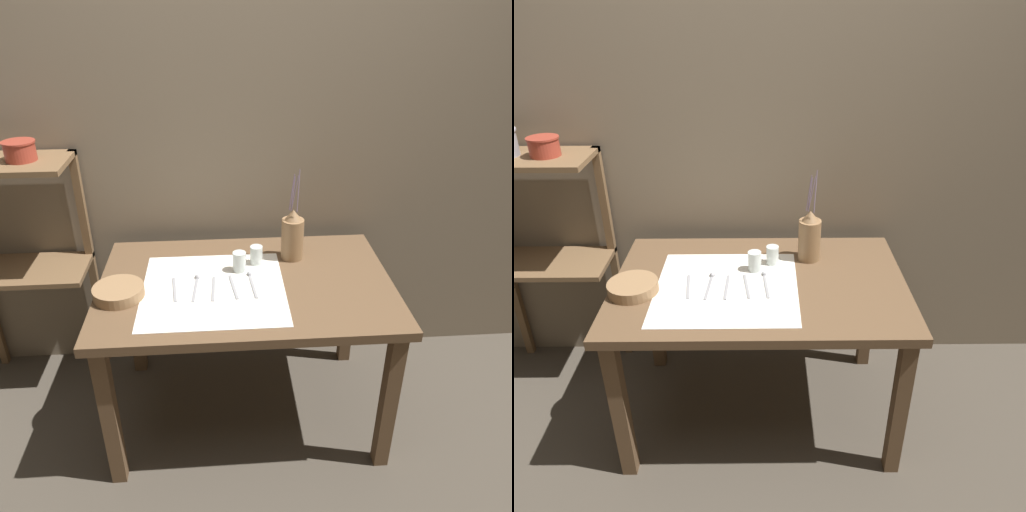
# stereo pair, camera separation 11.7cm
# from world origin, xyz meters

# --- Properties ---
(ground_plane) EXTENTS (12.00, 12.00, 0.00)m
(ground_plane) POSITION_xyz_m (0.00, 0.00, 0.00)
(ground_plane) COLOR #473F35
(stone_wall_back) EXTENTS (7.00, 0.06, 2.40)m
(stone_wall_back) POSITION_xyz_m (0.00, 0.52, 1.20)
(stone_wall_back) COLOR #7A6B56
(stone_wall_back) RESTS_ON ground_plane
(wooden_table) EXTENTS (1.24, 0.82, 0.74)m
(wooden_table) POSITION_xyz_m (0.00, 0.00, 0.64)
(wooden_table) COLOR brown
(wooden_table) RESTS_ON ground_plane
(wooden_shelf_unit) EXTENTS (0.59, 0.31, 1.19)m
(wooden_shelf_unit) POSITION_xyz_m (-1.04, 0.35, 0.83)
(wooden_shelf_unit) COLOR brown
(wooden_shelf_unit) RESTS_ON ground_plane
(linen_cloth) EXTENTS (0.59, 0.57, 0.00)m
(linen_cloth) POSITION_xyz_m (-0.14, -0.05, 0.74)
(linen_cloth) COLOR white
(linen_cloth) RESTS_ON wooden_table
(pitcher_with_flowers) EXTENTS (0.10, 0.10, 0.42)m
(pitcher_with_flowers) POSITION_xyz_m (0.22, 0.19, 0.85)
(pitcher_with_flowers) COLOR olive
(pitcher_with_flowers) RESTS_ON wooden_table
(wooden_bowl) EXTENTS (0.20, 0.20, 0.05)m
(wooden_bowl) POSITION_xyz_m (-0.52, -0.08, 0.76)
(wooden_bowl) COLOR #8E6B47
(wooden_bowl) RESTS_ON wooden_table
(glass_tumbler_near) EXTENTS (0.06, 0.06, 0.09)m
(glass_tumbler_near) POSITION_xyz_m (-0.02, 0.09, 0.78)
(glass_tumbler_near) COLOR silver
(glass_tumbler_near) RESTS_ON wooden_table
(glass_tumbler_far) EXTENTS (0.06, 0.06, 0.08)m
(glass_tumbler_far) POSITION_xyz_m (0.06, 0.15, 0.78)
(glass_tumbler_far) COLOR silver
(glass_tumbler_far) RESTS_ON wooden_table
(fork_inner) EXTENTS (0.03, 0.19, 0.00)m
(fork_inner) POSITION_xyz_m (-0.30, -0.05, 0.74)
(fork_inner) COLOR #939399
(fork_inner) RESTS_ON wooden_table
(spoon_inner) EXTENTS (0.03, 0.20, 0.02)m
(spoon_inner) POSITION_xyz_m (-0.21, -0.00, 0.74)
(spoon_inner) COLOR #939399
(spoon_inner) RESTS_ON wooden_table
(fork_outer) EXTENTS (0.02, 0.19, 0.00)m
(fork_outer) POSITION_xyz_m (-0.14, -0.06, 0.74)
(fork_outer) COLOR #939399
(fork_outer) RESTS_ON wooden_table
(knife_center) EXTENTS (0.04, 0.19, 0.00)m
(knife_center) POSITION_xyz_m (-0.05, -0.05, 0.74)
(knife_center) COLOR #939399
(knife_center) RESTS_ON wooden_table
(spoon_outer) EXTENTS (0.04, 0.20, 0.02)m
(spoon_outer) POSITION_xyz_m (0.02, 0.01, 0.74)
(spoon_outer) COLOR #939399
(spoon_outer) RESTS_ON wooden_table
(metal_pot_small) EXTENTS (0.14, 0.14, 0.08)m
(metal_pot_small) POSITION_xyz_m (-0.93, 0.31, 1.23)
(metal_pot_small) COLOR #9E3828
(metal_pot_small) RESTS_ON wooden_shelf_unit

